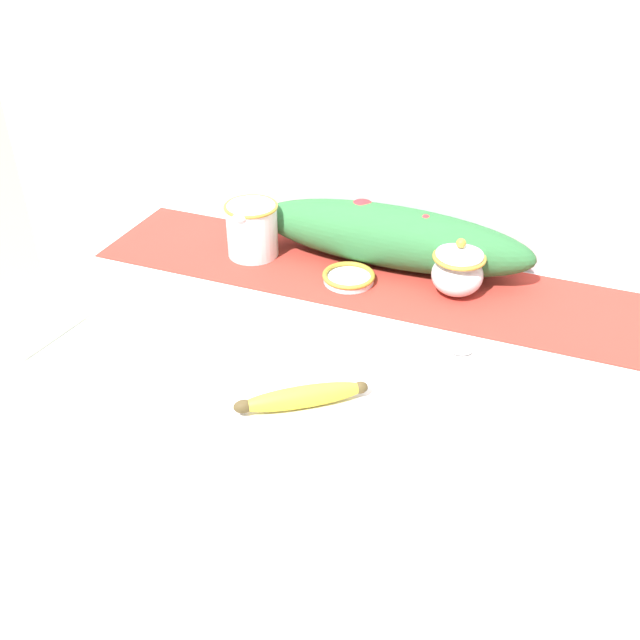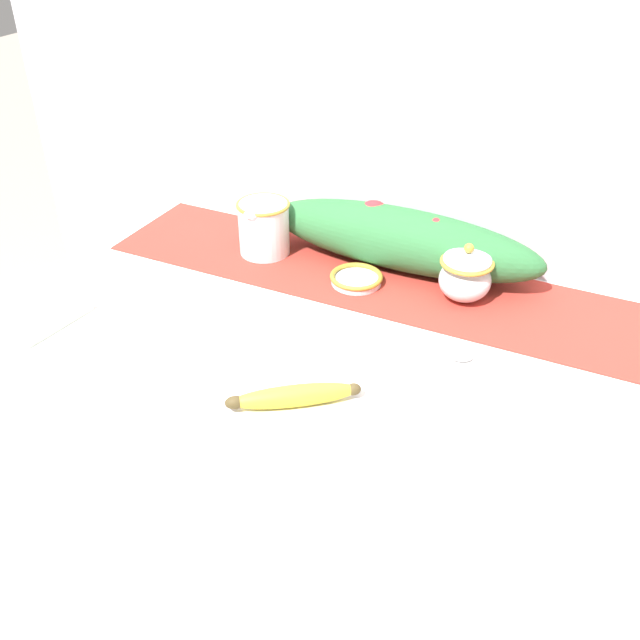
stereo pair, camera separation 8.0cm
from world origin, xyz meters
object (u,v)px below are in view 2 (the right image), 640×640
at_px(small_dish, 356,278).
at_px(banana, 294,396).
at_px(cream_pitcher, 264,226).
at_px(spoon, 457,356).
at_px(napkin_stack, 33,313).
at_px(sugar_bowl, 466,274).

bearing_deg(small_dish, banana, -81.27).
relative_size(cream_pitcher, spoon, 0.95).
distance_m(banana, napkin_stack, 0.58).
bearing_deg(spoon, napkin_stack, 177.97).
relative_size(sugar_bowl, banana, 0.63).
distance_m(cream_pitcher, banana, 0.54).
xyz_separation_m(small_dish, napkin_stack, (-0.52, -0.39, -0.00)).
xyz_separation_m(cream_pitcher, small_dish, (0.24, -0.04, -0.05)).
relative_size(banana, spoon, 1.34).
xyz_separation_m(cream_pitcher, sugar_bowl, (0.46, -0.00, -0.01)).
relative_size(cream_pitcher, small_dish, 1.25).
xyz_separation_m(sugar_bowl, banana, (-0.16, -0.44, -0.04)).
relative_size(sugar_bowl, napkin_stack, 0.78).
distance_m(sugar_bowl, small_dish, 0.23).
height_order(banana, spoon, banana).
height_order(small_dish, banana, banana).
relative_size(small_dish, banana, 0.57).
distance_m(banana, spoon, 0.32).
bearing_deg(small_dish, spoon, -31.43).
xyz_separation_m(banana, napkin_stack, (-0.58, 0.01, -0.01)).
bearing_deg(spoon, sugar_bowl, 85.24).
height_order(cream_pitcher, sugar_bowl, sugar_bowl).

